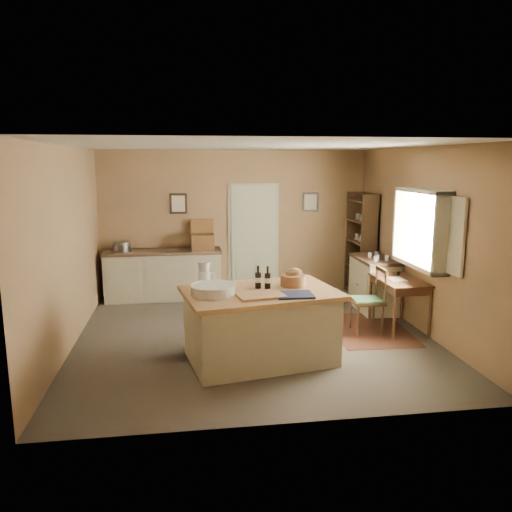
{
  "coord_description": "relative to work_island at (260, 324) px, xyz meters",
  "views": [
    {
      "loc": [
        -0.95,
        -6.83,
        2.49
      ],
      "look_at": [
        0.06,
        0.13,
        1.15
      ],
      "focal_mm": 35.0,
      "sensor_mm": 36.0,
      "label": 1
    }
  ],
  "objects": [
    {
      "name": "wall_front",
      "position": [
        0.05,
        -1.6,
        0.87
      ],
      "size": [
        5.0,
        0.1,
        2.7
      ],
      "primitive_type": "cube",
      "color": "#916C47",
      "rests_on": "ground"
    },
    {
      "name": "shelving_unit",
      "position": [
        2.4,
        2.87,
        0.48
      ],
      "size": [
        0.33,
        0.86,
        1.92
      ],
      "color": "black",
      "rests_on": "ground"
    },
    {
      "name": "framed_prints",
      "position": [
        0.25,
        3.38,
        1.24
      ],
      "size": [
        2.82,
        0.02,
        0.38
      ],
      "color": "black",
      "rests_on": "ground"
    },
    {
      "name": "door",
      "position": [
        0.4,
        3.37,
        0.57
      ],
      "size": [
        0.97,
        0.06,
        2.11
      ],
      "primitive_type": "cube",
      "color": "beige",
      "rests_on": "ground"
    },
    {
      "name": "wall_right",
      "position": [
        2.55,
        0.9,
        0.87
      ],
      "size": [
        0.1,
        5.0,
        2.7
      ],
      "primitive_type": "cube",
      "color": "#916C47",
      "rests_on": "ground"
    },
    {
      "name": "window",
      "position": [
        2.47,
        0.7,
        1.07
      ],
      "size": [
        0.25,
        1.99,
        1.12
      ],
      "color": "#BBB592",
      "rests_on": "ground"
    },
    {
      "name": "desk_chair",
      "position": [
        1.71,
        0.81,
        -0.01
      ],
      "size": [
        0.46,
        0.46,
        0.95
      ],
      "primitive_type": null,
      "rotation": [
        0.0,
        0.0,
        -0.03
      ],
      "color": "black",
      "rests_on": "ground"
    },
    {
      "name": "ground",
      "position": [
        0.05,
        0.9,
        -0.48
      ],
      "size": [
        5.0,
        5.0,
        0.0
      ],
      "primitive_type": "plane",
      "color": "brown",
      "rests_on": "ground"
    },
    {
      "name": "writing_desk",
      "position": [
        2.25,
        0.9,
        0.19
      ],
      "size": [
        0.61,
        1.0,
        0.82
      ],
      "color": "#392013",
      "rests_on": "ground"
    },
    {
      "name": "sideboard",
      "position": [
        -1.29,
        3.1,
        -0.0
      ],
      "size": [
        2.11,
        0.6,
        1.18
      ],
      "color": "#BBB592",
      "rests_on": "ground"
    },
    {
      "name": "work_island",
      "position": [
        0.0,
        0.0,
        0.0
      ],
      "size": [
        2.06,
        1.53,
        1.2
      ],
      "rotation": [
        0.0,
        0.0,
        0.18
      ],
      "color": "#BBB592",
      "rests_on": "ground"
    },
    {
      "name": "right_cabinet",
      "position": [
        2.25,
        1.88,
        -0.02
      ],
      "size": [
        0.58,
        1.04,
        0.99
      ],
      "color": "#BBB592",
      "rests_on": "ground"
    },
    {
      "name": "ceiling",
      "position": [
        0.05,
        0.9,
        2.22
      ],
      "size": [
        5.0,
        5.0,
        0.0
      ],
      "primitive_type": "plane",
      "color": "silver",
      "rests_on": "wall_back"
    },
    {
      "name": "wall_back",
      "position": [
        0.05,
        3.4,
        0.87
      ],
      "size": [
        5.0,
        0.1,
        2.7
      ],
      "primitive_type": "cube",
      "color": "#916C47",
      "rests_on": "ground"
    },
    {
      "name": "rug",
      "position": [
        1.8,
        0.9,
        -0.48
      ],
      "size": [
        1.18,
        1.66,
        0.01
      ],
      "primitive_type": "cube",
      "rotation": [
        0.0,
        0.0,
        -0.05
      ],
      "color": "#452316",
      "rests_on": "ground"
    },
    {
      "name": "wall_left",
      "position": [
        -2.45,
        0.9,
        0.87
      ],
      "size": [
        0.1,
        5.0,
        2.7
      ],
      "primitive_type": "cube",
      "color": "#916C47",
      "rests_on": "ground"
    }
  ]
}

